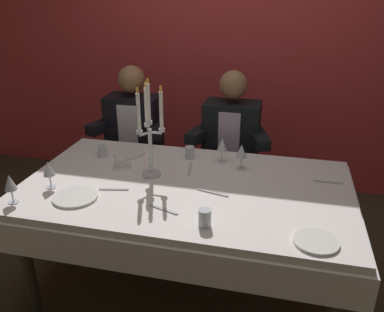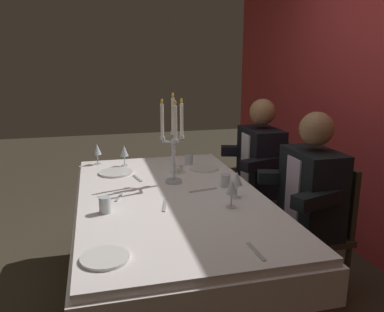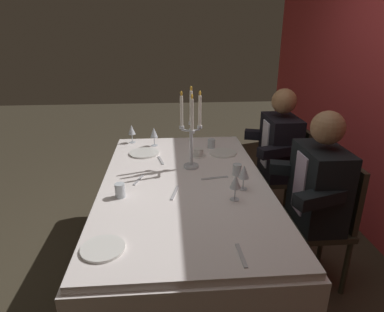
# 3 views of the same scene
# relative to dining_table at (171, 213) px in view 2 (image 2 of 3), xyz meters

# --- Properties ---
(ground_plane) EXTENTS (12.00, 12.00, 0.00)m
(ground_plane) POSITION_rel_dining_table_xyz_m (0.00, 0.00, -0.62)
(ground_plane) COLOR #3E3627
(dining_table) EXTENTS (1.94, 1.14, 0.74)m
(dining_table) POSITION_rel_dining_table_xyz_m (0.00, 0.00, 0.00)
(dining_table) COLOR white
(dining_table) RESTS_ON ground_plane
(candelabra) EXTENTS (0.15, 0.17, 0.60)m
(candelabra) POSITION_rel_dining_table_xyz_m (-0.23, 0.06, 0.39)
(candelabra) COLOR silver
(candelabra) RESTS_ON dining_table
(dinner_plate_0) EXTENTS (0.22, 0.22, 0.01)m
(dinner_plate_0) POSITION_rel_dining_table_xyz_m (-0.50, 0.35, 0.13)
(dinner_plate_0) COLOR white
(dinner_plate_0) RESTS_ON dining_table
(dinner_plate_1) EXTENTS (0.21, 0.21, 0.01)m
(dinner_plate_1) POSITION_rel_dining_table_xyz_m (0.72, -0.42, 0.13)
(dinner_plate_1) COLOR white
(dinner_plate_1) RESTS_ON dining_table
(dinner_plate_2) EXTENTS (0.24, 0.24, 0.01)m
(dinner_plate_2) POSITION_rel_dining_table_xyz_m (-0.55, -0.30, 0.13)
(dinner_plate_2) COLOR white
(dinner_plate_2) RESTS_ON dining_table
(wine_glass_0) EXTENTS (0.07, 0.07, 0.16)m
(wine_glass_0) POSITION_rel_dining_table_xyz_m (0.15, 0.37, 0.23)
(wine_glass_0) COLOR silver
(wine_glass_0) RESTS_ON dining_table
(wine_glass_1) EXTENTS (0.07, 0.07, 0.16)m
(wine_glass_1) POSITION_rel_dining_table_xyz_m (0.28, 0.29, 0.24)
(wine_glass_1) COLOR silver
(wine_glass_1) RESTS_ON dining_table
(wine_glass_2) EXTENTS (0.07, 0.07, 0.16)m
(wine_glass_2) POSITION_rel_dining_table_xyz_m (-0.74, -0.22, 0.24)
(wine_glass_2) COLOR silver
(wine_glass_2) RESTS_ON dining_table
(wine_glass_3) EXTENTS (0.07, 0.07, 0.16)m
(wine_glass_3) POSITION_rel_dining_table_xyz_m (-0.84, -0.42, 0.23)
(wine_glass_3) COLOR silver
(wine_glass_3) RESTS_ON dining_table
(water_tumbler_0) EXTENTS (0.06, 0.06, 0.08)m
(water_tumbler_0) POSITION_rel_dining_table_xyz_m (-0.65, 0.27, 0.16)
(water_tumbler_0) COLOR silver
(water_tumbler_0) RESTS_ON dining_table
(water_tumbler_1) EXTENTS (0.06, 0.06, 0.08)m
(water_tumbler_1) POSITION_rel_dining_table_xyz_m (-0.07, 0.38, 0.16)
(water_tumbler_1) COLOR silver
(water_tumbler_1) RESTS_ON dining_table
(water_tumbler_2) EXTENTS (0.06, 0.06, 0.09)m
(water_tumbler_2) POSITION_rel_dining_table_xyz_m (0.20, -0.40, 0.16)
(water_tumbler_2) COLOR silver
(water_tumbler_2) RESTS_ON dining_table
(coffee_cup_0) EXTENTS (0.13, 0.12, 0.06)m
(coffee_cup_0) POSITION_rel_dining_table_xyz_m (-0.46, 0.14, 0.15)
(coffee_cup_0) COLOR white
(coffee_cup_0) RESTS_ON dining_table
(knife_0) EXTENTS (0.05, 0.19, 0.01)m
(knife_0) POSITION_rel_dining_table_xyz_m (-0.03, 0.21, 0.12)
(knife_0) COLOR #B7B7BC
(knife_0) RESTS_ON dining_table
(fork_1) EXTENTS (0.17, 0.02, 0.01)m
(fork_1) POSITION_rel_dining_table_xyz_m (0.81, 0.22, 0.12)
(fork_1) COLOR #B7B7BC
(fork_1) RESTS_ON dining_table
(knife_2) EXTENTS (0.19, 0.06, 0.01)m
(knife_2) POSITION_rel_dining_table_xyz_m (0.17, -0.07, 0.12)
(knife_2) COLOR #B7B7BC
(knife_2) RESTS_ON dining_table
(fork_3) EXTENTS (0.17, 0.05, 0.01)m
(fork_3) POSITION_rel_dining_table_xyz_m (-0.38, -0.16, 0.12)
(fork_3) COLOR #B7B7BC
(fork_3) RESTS_ON dining_table
(fork_4) EXTENTS (0.17, 0.07, 0.01)m
(fork_4) POSITION_rel_dining_table_xyz_m (-0.04, -0.31, 0.12)
(fork_4) COLOR #B7B7BC
(fork_4) RESTS_ON dining_table
(seated_diner_0) EXTENTS (0.63, 0.48, 1.24)m
(seated_diner_0) POSITION_rel_dining_table_xyz_m (-0.66, 0.89, 0.11)
(seated_diner_0) COLOR #313022
(seated_diner_0) RESTS_ON ground_plane
(seated_diner_1) EXTENTS (0.63, 0.48, 1.24)m
(seated_diner_1) POSITION_rel_dining_table_xyz_m (0.14, 0.89, 0.11)
(seated_diner_1) COLOR #313022
(seated_diner_1) RESTS_ON ground_plane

